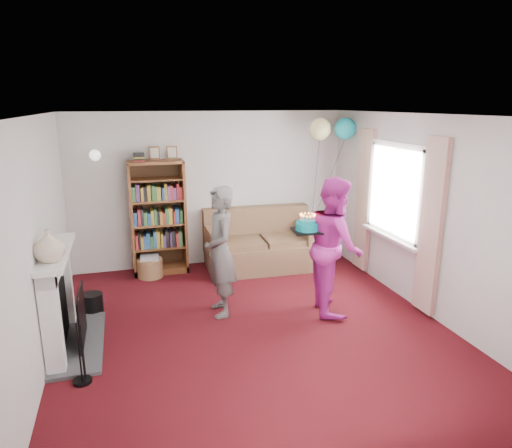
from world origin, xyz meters
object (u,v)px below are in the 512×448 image
object	(u,v)px
bookcase	(158,218)
birthday_cake	(307,226)
person_magenta	(334,245)
person_striped	(220,252)
sofa	(261,245)

from	to	relation	value
bookcase	birthday_cake	size ratio (longest dim) A/B	5.68
person_magenta	person_striped	bearing A→B (deg)	90.91
person_magenta	birthday_cake	bearing A→B (deg)	95.51
sofa	person_magenta	size ratio (longest dim) A/B	1.02
person_magenta	birthday_cake	distance (m)	0.45
person_magenta	bookcase	bearing A→B (deg)	57.24
person_striped	person_magenta	xyz separation A→B (m)	(1.42, -0.29, 0.05)
birthday_cake	person_striped	bearing A→B (deg)	166.80
person_striped	person_magenta	size ratio (longest dim) A/B	0.95
sofa	birthday_cake	size ratio (longest dim) A/B	5.09
bookcase	sofa	bearing A→B (deg)	-8.01
sofa	birthday_cake	bearing A→B (deg)	-85.81
sofa	person_magenta	distance (m)	1.95
sofa	birthday_cake	xyz separation A→B (m)	(0.06, -1.79, 0.79)
person_striped	birthday_cake	world-z (taller)	person_striped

